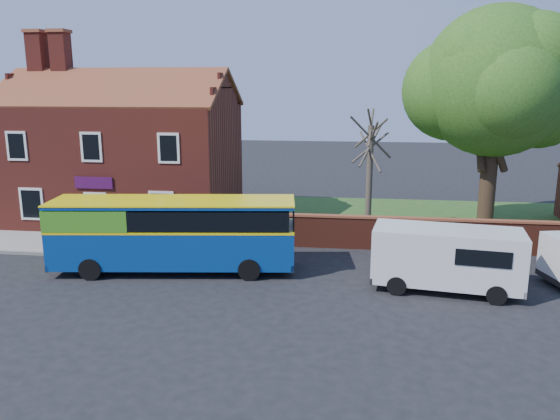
# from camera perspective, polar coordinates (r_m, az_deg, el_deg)

# --- Properties ---
(ground) EXTENTS (120.00, 120.00, 0.00)m
(ground) POSITION_cam_1_polar(r_m,az_deg,el_deg) (20.58, -9.80, -8.88)
(ground) COLOR black
(ground) RESTS_ON ground
(pavement) EXTENTS (18.00, 3.50, 0.12)m
(pavement) POSITION_cam_1_polar(r_m,az_deg,el_deg) (28.24, -20.01, -3.38)
(pavement) COLOR gray
(pavement) RESTS_ON ground
(kerb) EXTENTS (18.00, 0.15, 0.14)m
(kerb) POSITION_cam_1_polar(r_m,az_deg,el_deg) (26.76, -21.72, -4.36)
(kerb) COLOR slate
(kerb) RESTS_ON ground
(grass_strip) EXTENTS (26.00, 12.00, 0.04)m
(grass_strip) POSITION_cam_1_polar(r_m,az_deg,el_deg) (32.89, 19.79, -1.22)
(grass_strip) COLOR #426B28
(grass_strip) RESTS_ON ground
(shop_building) EXTENTS (12.30, 8.13, 10.50)m
(shop_building) POSITION_cam_1_polar(r_m,az_deg,el_deg) (32.68, -15.89, 5.02)
(shop_building) COLOR maroon
(shop_building) RESTS_ON ground
(boundary_wall) EXTENTS (22.00, 0.38, 1.60)m
(boundary_wall) POSITION_cam_1_polar(r_m,az_deg,el_deg) (27.05, 22.51, -2.62)
(boundary_wall) COLOR maroon
(boundary_wall) RESTS_ON ground
(bus) EXTENTS (10.15, 3.73, 3.02)m
(bus) POSITION_cam_1_polar(r_m,az_deg,el_deg) (23.00, -11.79, -2.15)
(bus) COLOR navy
(bus) RESTS_ON ground
(van_near) EXTENTS (5.66, 2.90, 2.38)m
(van_near) POSITION_cam_1_polar(r_m,az_deg,el_deg) (21.40, 17.06, -4.65)
(van_near) COLOR silver
(van_near) RESTS_ON ground
(large_tree) EXTENTS (9.42, 7.46, 11.50)m
(large_tree) POSITION_cam_1_polar(r_m,az_deg,el_deg) (30.10, 21.71, 11.86)
(large_tree) COLOR black
(large_tree) RESTS_ON ground
(bare_tree) EXTENTS (2.31, 2.75, 6.16)m
(bare_tree) POSITION_cam_1_polar(r_m,az_deg,el_deg) (28.31, 9.32, 3.71)
(bare_tree) COLOR #4C4238
(bare_tree) RESTS_ON ground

